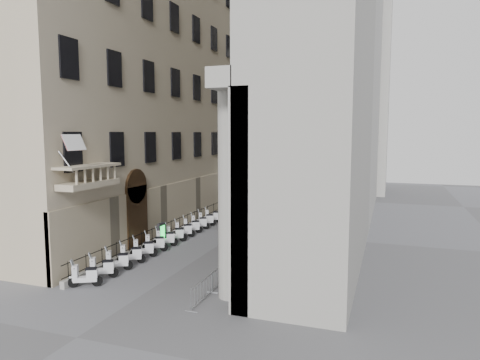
% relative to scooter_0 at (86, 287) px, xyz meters
% --- Properties ---
extents(ground, '(120.00, 120.00, 0.00)m').
position_rel_scooter_0_xyz_m(ground, '(3.41, -4.74, 0.00)').
color(ground, '#4E4E51').
rests_on(ground, ground).
extents(left_building, '(5.00, 36.00, 34.00)m').
position_rel_scooter_0_xyz_m(left_building, '(-4.09, 17.26, 17.00)').
color(left_building, '#B9A88E').
rests_on(left_building, ground).
extents(far_building, '(22.00, 10.00, 30.00)m').
position_rel_scooter_0_xyz_m(far_building, '(3.41, 43.26, 15.00)').
color(far_building, '#AAA7A0').
rests_on(far_building, ground).
extents(iron_fence, '(0.30, 28.00, 1.40)m').
position_rel_scooter_0_xyz_m(iron_fence, '(-0.89, 13.26, 0.00)').
color(iron_fence, black).
rests_on(iron_fence, ground).
extents(blue_awning, '(1.60, 3.00, 3.00)m').
position_rel_scooter_0_xyz_m(blue_awning, '(7.56, 21.26, 0.00)').
color(blue_awning, navy).
rests_on(blue_awning, ground).
extents(flag, '(1.00, 1.40, 8.20)m').
position_rel_scooter_0_xyz_m(flag, '(-0.59, 0.26, 0.00)').
color(flag, '#9E0C11').
rests_on(flag, ground).
extents(scooter_0, '(1.50, 1.16, 1.50)m').
position_rel_scooter_0_xyz_m(scooter_0, '(0.00, 0.00, 0.00)').
color(scooter_0, silver).
rests_on(scooter_0, ground).
extents(scooter_1, '(1.50, 1.16, 1.50)m').
position_rel_scooter_0_xyz_m(scooter_1, '(0.00, 1.41, 0.00)').
color(scooter_1, silver).
rests_on(scooter_1, ground).
extents(scooter_2, '(1.50, 1.16, 1.50)m').
position_rel_scooter_0_xyz_m(scooter_2, '(0.00, 2.83, 0.00)').
color(scooter_2, silver).
rests_on(scooter_2, ground).
extents(scooter_3, '(1.50, 1.16, 1.50)m').
position_rel_scooter_0_xyz_m(scooter_3, '(0.00, 4.24, 0.00)').
color(scooter_3, silver).
rests_on(scooter_3, ground).
extents(scooter_4, '(1.50, 1.16, 1.50)m').
position_rel_scooter_0_xyz_m(scooter_4, '(0.00, 5.66, 0.00)').
color(scooter_4, silver).
rests_on(scooter_4, ground).
extents(scooter_5, '(1.50, 1.16, 1.50)m').
position_rel_scooter_0_xyz_m(scooter_5, '(0.00, 7.07, 0.00)').
color(scooter_5, silver).
rests_on(scooter_5, ground).
extents(scooter_6, '(1.50, 1.16, 1.50)m').
position_rel_scooter_0_xyz_m(scooter_6, '(0.00, 8.49, 0.00)').
color(scooter_6, silver).
rests_on(scooter_6, ground).
extents(scooter_7, '(1.50, 1.16, 1.50)m').
position_rel_scooter_0_xyz_m(scooter_7, '(0.00, 9.90, 0.00)').
color(scooter_7, silver).
rests_on(scooter_7, ground).
extents(scooter_8, '(1.50, 1.16, 1.50)m').
position_rel_scooter_0_xyz_m(scooter_8, '(0.00, 11.32, 0.00)').
color(scooter_8, silver).
rests_on(scooter_8, ground).
extents(scooter_9, '(1.50, 1.16, 1.50)m').
position_rel_scooter_0_xyz_m(scooter_9, '(0.00, 12.73, 0.00)').
color(scooter_9, silver).
rests_on(scooter_9, ground).
extents(scooter_10, '(1.50, 1.16, 1.50)m').
position_rel_scooter_0_xyz_m(scooter_10, '(0.00, 14.15, 0.00)').
color(scooter_10, silver).
rests_on(scooter_10, ground).
extents(scooter_11, '(1.50, 1.16, 1.50)m').
position_rel_scooter_0_xyz_m(scooter_11, '(0.00, 15.56, 0.00)').
color(scooter_11, silver).
rests_on(scooter_11, ground).
extents(scooter_12, '(1.50, 1.16, 1.50)m').
position_rel_scooter_0_xyz_m(scooter_12, '(0.00, 16.98, 0.00)').
color(scooter_12, silver).
rests_on(scooter_12, ground).
extents(barrier_0, '(0.60, 2.40, 1.10)m').
position_rel_scooter_0_xyz_m(barrier_0, '(6.63, 0.13, 0.00)').
color(barrier_0, '#9DA0A5').
rests_on(barrier_0, ground).
extents(barrier_1, '(0.60, 2.40, 1.10)m').
position_rel_scooter_0_xyz_m(barrier_1, '(6.63, 2.63, 0.00)').
color(barrier_1, '#9DA0A5').
rests_on(barrier_1, ground).
extents(barrier_2, '(0.60, 2.40, 1.10)m').
position_rel_scooter_0_xyz_m(barrier_2, '(6.63, 5.13, 0.00)').
color(barrier_2, '#9DA0A5').
rests_on(barrier_2, ground).
extents(barrier_3, '(0.60, 2.40, 1.10)m').
position_rel_scooter_0_xyz_m(barrier_3, '(6.63, 7.63, 0.00)').
color(barrier_3, '#9DA0A5').
rests_on(barrier_3, ground).
extents(barrier_4, '(0.60, 2.40, 1.10)m').
position_rel_scooter_0_xyz_m(barrier_4, '(6.63, 10.13, 0.00)').
color(barrier_4, '#9DA0A5').
rests_on(barrier_4, ground).
extents(barrier_5, '(0.60, 2.40, 1.10)m').
position_rel_scooter_0_xyz_m(barrier_5, '(6.63, 12.63, 0.00)').
color(barrier_5, '#9DA0A5').
rests_on(barrier_5, ground).
extents(barrier_6, '(0.60, 2.40, 1.10)m').
position_rel_scooter_0_xyz_m(barrier_6, '(6.63, 15.13, 0.00)').
color(barrier_6, '#9DA0A5').
rests_on(barrier_6, ground).
extents(barrier_7, '(0.60, 2.40, 1.10)m').
position_rel_scooter_0_xyz_m(barrier_7, '(6.63, 17.63, 0.00)').
color(barrier_7, '#9DA0A5').
rests_on(barrier_7, ground).
extents(security_tent, '(4.15, 4.15, 3.37)m').
position_rel_scooter_0_xyz_m(security_tent, '(-0.19, 25.04, 2.82)').
color(security_tent, silver).
rests_on(security_tent, ground).
extents(street_lamp, '(2.98, 0.59, 9.19)m').
position_rel_scooter_0_xyz_m(street_lamp, '(0.34, 19.29, 5.54)').
color(street_lamp, gray).
rests_on(street_lamp, ground).
extents(info_kiosk, '(0.26, 0.78, 1.65)m').
position_rel_scooter_0_xyz_m(info_kiosk, '(-0.38, 8.55, 0.83)').
color(info_kiosk, black).
rests_on(info_kiosk, ground).
extents(pedestrian_a, '(0.66, 0.53, 1.56)m').
position_rel_scooter_0_xyz_m(pedestrian_a, '(3.22, 22.58, 0.78)').
color(pedestrian_a, '#0D1537').
rests_on(pedestrian_a, ground).
extents(pedestrian_b, '(0.93, 0.87, 1.53)m').
position_rel_scooter_0_xyz_m(pedestrian_b, '(6.29, 20.08, 0.77)').
color(pedestrian_b, black).
rests_on(pedestrian_b, ground).
extents(pedestrian_c, '(1.05, 0.99, 1.80)m').
position_rel_scooter_0_xyz_m(pedestrian_c, '(4.08, 27.37, 0.90)').
color(pedestrian_c, black).
rests_on(pedestrian_c, ground).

